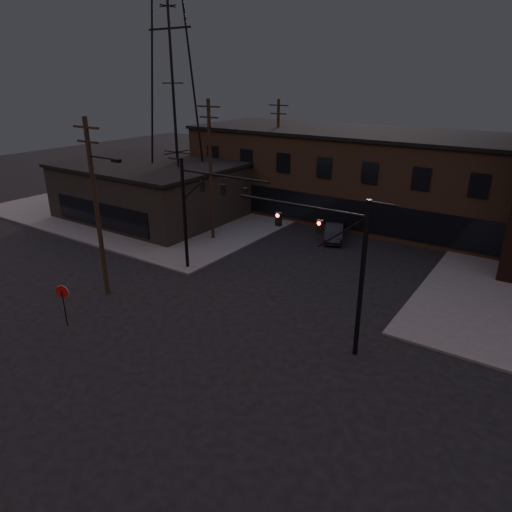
{
  "coord_description": "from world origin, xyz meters",
  "views": [
    {
      "loc": [
        13.42,
        -14.57,
        13.08
      ],
      "look_at": [
        -0.23,
        5.48,
        3.5
      ],
      "focal_mm": 32.0,
      "sensor_mm": 36.0,
      "label": 1
    }
  ],
  "objects": [
    {
      "name": "traffic_signal_near",
      "position": [
        5.36,
        4.5,
        4.93
      ],
      "size": [
        7.12,
        0.24,
        8.0
      ],
      "color": "black",
      "rests_on": "ground"
    },
    {
      "name": "transmission_tower",
      "position": [
        -18.0,
        18.0,
        12.5
      ],
      "size": [
        7.0,
        7.0,
        25.0
      ],
      "primitive_type": null,
      "color": "black",
      "rests_on": "ground"
    },
    {
      "name": "building_left",
      "position": [
        -20.0,
        16.0,
        2.5
      ],
      "size": [
        16.0,
        12.0,
        5.0
      ],
      "primitive_type": "cube",
      "color": "black",
      "rests_on": "ground"
    },
    {
      "name": "utility_pole_mid",
      "position": [
        -10.44,
        14.0,
        6.13
      ],
      "size": [
        3.7,
        0.28,
        11.5
      ],
      "color": "black",
      "rests_on": "ground"
    },
    {
      "name": "traffic_signal_far",
      "position": [
        -6.72,
        8.0,
        5.01
      ],
      "size": [
        7.12,
        0.24,
        8.0
      ],
      "color": "black",
      "rests_on": "ground"
    },
    {
      "name": "building_row",
      "position": [
        0.0,
        28.0,
        4.0
      ],
      "size": [
        40.0,
        12.0,
        8.0
      ],
      "primitive_type": "cube",
      "color": "#4F3B2A",
      "rests_on": "ground"
    },
    {
      "name": "utility_pole_near",
      "position": [
        -9.43,
        2.0,
        5.87
      ],
      "size": [
        3.7,
        0.28,
        11.0
      ],
      "color": "black",
      "rests_on": "ground"
    },
    {
      "name": "ground",
      "position": [
        0.0,
        0.0,
        0.0
      ],
      "size": [
        140.0,
        140.0,
        0.0
      ],
      "primitive_type": "plane",
      "color": "black",
      "rests_on": "ground"
    },
    {
      "name": "utility_pole_far",
      "position": [
        -11.5,
        26.0,
        5.78
      ],
      "size": [
        2.2,
        0.28,
        11.0
      ],
      "color": "black",
      "rests_on": "ground"
    },
    {
      "name": "sidewalk_nw",
      "position": [
        -22.0,
        22.0,
        0.07
      ],
      "size": [
        30.0,
        30.0,
        0.15
      ],
      "primitive_type": "cube",
      "color": "#474744",
      "rests_on": "ground"
    },
    {
      "name": "car_crossing",
      "position": [
        -1.84,
        19.69,
        0.71
      ],
      "size": [
        3.05,
        4.54,
        1.42
      ],
      "primitive_type": "imported",
      "rotation": [
        0.0,
        0.0,
        0.4
      ],
      "color": "black",
      "rests_on": "ground"
    },
    {
      "name": "stop_sign",
      "position": [
        -8.0,
        -1.99,
        1.84
      ],
      "size": [
        0.72,
        0.33,
        2.48
      ],
      "color": "black",
      "rests_on": "ground"
    }
  ]
}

